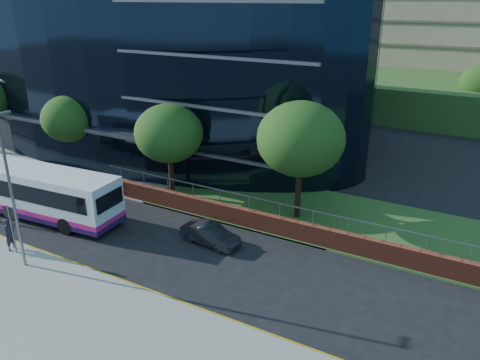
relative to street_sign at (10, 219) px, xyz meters
The scene contains 13 objects.
far_forecourt 16.53m from the street_sign, 129.83° to the left, with size 50.00×8.00×0.10m, color gray.
grass_verge 23.30m from the street_sign, 32.84° to the left, with size 36.00×8.00×0.12m, color #2D511E.
glass_office 24.70m from the street_sign, 110.75° to the left, with size 44.00×23.10×16.00m.
retaining_wall 17.93m from the street_sign, 29.83° to the left, with size 34.00×0.40×2.11m.
guard_railings 15.22m from the street_sign, 145.51° to the left, with size 24.00×0.05×1.10m.
street_sign is the anchor object (origin of this frame).
tree_far_b 13.54m from the street_sign, 124.08° to the left, with size 4.29×4.29×6.05m.
tree_far_c 11.14m from the street_sign, 76.71° to the left, with size 4.62×4.62×6.51m.
tree_far_d 16.61m from the street_sign, 45.22° to the left, with size 5.28×5.28×7.44m.
streetlight_east 2.80m from the street_sign, 21.36° to the right, with size 0.15×0.77×8.00m.
city_bus 4.84m from the street_sign, 126.23° to the left, with size 11.84×3.60×3.16m.
parked_car 10.61m from the street_sign, 35.75° to the left, with size 1.23×3.53×1.16m, color black.
pedestrian 1.16m from the street_sign, 168.99° to the left, with size 0.68×0.44×1.86m, color #262030.
Camera 1 is at (25.85, -14.98, 13.07)m, focal length 35.00 mm.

